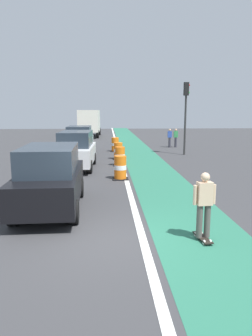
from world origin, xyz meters
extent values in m
plane|color=#38383A|center=(0.00, 0.00, 0.00)|extent=(100.00, 100.00, 0.00)
cube|color=#286B51|center=(2.40, 12.00, 0.00)|extent=(2.50, 80.00, 0.01)
cube|color=silver|center=(0.90, 12.00, 0.01)|extent=(0.20, 80.00, 0.01)
cube|color=black|center=(2.36, -0.33, 0.07)|extent=(0.32, 0.82, 0.02)
cylinder|color=silver|center=(2.25, -0.08, 0.06)|extent=(0.05, 0.11, 0.11)
cylinder|color=silver|center=(2.41, -0.06, 0.06)|extent=(0.05, 0.11, 0.11)
cylinder|color=silver|center=(2.32, -0.59, 0.06)|extent=(0.05, 0.11, 0.11)
cylinder|color=silver|center=(2.47, -0.57, 0.06)|extent=(0.05, 0.11, 0.11)
cylinder|color=#514C47|center=(2.26, -0.34, 0.49)|extent=(0.15, 0.15, 0.82)
cylinder|color=#514C47|center=(2.46, -0.31, 0.49)|extent=(0.15, 0.15, 0.82)
cube|color=beige|center=(2.36, -0.33, 1.18)|extent=(0.38, 0.26, 0.56)
cylinder|color=beige|center=(2.12, -0.35, 1.15)|extent=(0.09, 0.09, 0.48)
cylinder|color=beige|center=(2.60, -0.30, 1.15)|extent=(0.09, 0.09, 0.48)
sphere|color=beige|center=(2.36, -0.33, 1.58)|extent=(0.22, 0.22, 0.22)
cube|color=black|center=(-1.77, 2.44, 0.79)|extent=(1.97, 4.65, 0.90)
cube|color=#232D38|center=(-1.77, 2.44, 1.64)|extent=(1.70, 2.90, 0.80)
cylinder|color=black|center=(-2.63, 3.84, 0.34)|extent=(0.30, 0.69, 0.68)
cylinder|color=black|center=(-0.99, 3.89, 0.34)|extent=(0.30, 0.69, 0.68)
cylinder|color=black|center=(-2.55, 0.99, 0.34)|extent=(0.30, 0.69, 0.68)
cylinder|color=black|center=(-0.91, 1.04, 0.34)|extent=(0.30, 0.69, 0.68)
cube|color=silver|center=(-1.66, 9.83, 0.79)|extent=(1.97, 4.65, 0.90)
cube|color=#232D38|center=(-1.66, 9.83, 1.64)|extent=(1.70, 2.90, 0.80)
cylinder|color=black|center=(-2.44, 11.28, 0.34)|extent=(0.30, 0.69, 0.68)
cylinder|color=black|center=(-0.80, 11.23, 0.34)|extent=(0.30, 0.69, 0.68)
cylinder|color=black|center=(-2.52, 8.43, 0.34)|extent=(0.30, 0.69, 0.68)
cylinder|color=black|center=(-0.88, 8.38, 0.34)|extent=(0.30, 0.69, 0.68)
cube|color=#9EA0A5|center=(-2.00, 15.99, 0.79)|extent=(1.84, 4.60, 0.90)
cube|color=#232D38|center=(-2.00, 15.99, 1.64)|extent=(1.62, 2.85, 0.80)
cylinder|color=black|center=(-2.82, 17.41, 0.34)|extent=(0.28, 0.68, 0.68)
cylinder|color=black|center=(-1.18, 17.41, 0.34)|extent=(0.28, 0.68, 0.68)
cylinder|color=black|center=(-2.82, 14.56, 0.34)|extent=(0.28, 0.68, 0.68)
cylinder|color=black|center=(-1.18, 14.56, 0.34)|extent=(0.28, 0.68, 0.68)
cylinder|color=orange|center=(0.63, 6.88, 0.25)|extent=(0.56, 0.56, 0.42)
cylinder|color=white|center=(0.63, 6.88, 0.57)|extent=(0.57, 0.57, 0.21)
cylinder|color=orange|center=(0.63, 6.88, 0.88)|extent=(0.56, 0.56, 0.42)
cube|color=black|center=(0.63, 6.88, 0.02)|extent=(0.73, 0.73, 0.04)
cylinder|color=orange|center=(0.77, 10.63, 0.25)|extent=(0.56, 0.56, 0.42)
cylinder|color=white|center=(0.77, 10.63, 0.57)|extent=(0.57, 0.57, 0.21)
cylinder|color=orange|center=(0.77, 10.63, 0.88)|extent=(0.56, 0.56, 0.42)
cube|color=black|center=(0.77, 10.63, 0.02)|extent=(0.73, 0.73, 0.04)
cylinder|color=orange|center=(0.75, 13.17, 0.25)|extent=(0.56, 0.56, 0.42)
cylinder|color=white|center=(0.75, 13.17, 0.57)|extent=(0.57, 0.57, 0.21)
cylinder|color=orange|center=(0.75, 13.17, 0.88)|extent=(0.56, 0.56, 0.42)
cube|color=black|center=(0.75, 13.17, 0.02)|extent=(0.73, 0.73, 0.04)
cylinder|color=orange|center=(0.65, 17.19, 0.25)|extent=(0.56, 0.56, 0.42)
cylinder|color=white|center=(0.65, 17.19, 0.57)|extent=(0.57, 0.57, 0.21)
cylinder|color=orange|center=(0.65, 17.19, 0.88)|extent=(0.56, 0.56, 0.42)
cube|color=black|center=(0.65, 17.19, 0.02)|extent=(0.73, 0.73, 0.04)
cube|color=silver|center=(-2.11, 31.14, 1.98)|extent=(2.40, 5.64, 2.50)
cube|color=silver|center=(-2.04, 34.99, 1.53)|extent=(2.23, 1.94, 2.10)
cylinder|color=black|center=(-3.07, 34.81, 0.48)|extent=(0.32, 0.96, 0.96)
cylinder|color=black|center=(-1.01, 34.77, 0.48)|extent=(0.32, 0.96, 0.96)
cylinder|color=black|center=(-3.16, 29.76, 0.48)|extent=(0.32, 0.96, 0.96)
cylinder|color=black|center=(-1.10, 29.72, 0.48)|extent=(0.32, 0.96, 0.96)
cylinder|color=#2D2D2D|center=(5.60, 15.05, 2.10)|extent=(0.14, 0.14, 4.20)
cube|color=black|center=(5.60, 15.05, 4.65)|extent=(0.32, 0.32, 0.90)
sphere|color=red|center=(5.77, 15.05, 4.91)|extent=(0.16, 0.16, 0.16)
sphere|color=green|center=(5.77, 15.05, 4.39)|extent=(0.16, 0.16, 0.16)
cylinder|color=#33333D|center=(5.44, 19.80, 0.43)|extent=(0.20, 0.20, 0.86)
cube|color=#2D4CA5|center=(5.44, 19.80, 1.13)|extent=(0.34, 0.20, 0.54)
sphere|color=tan|center=(5.44, 19.80, 1.51)|extent=(0.20, 0.20, 0.20)
cylinder|color=#33333D|center=(5.99, 19.89, 0.43)|extent=(0.20, 0.20, 0.86)
cube|color=#338C4C|center=(5.99, 19.89, 1.13)|extent=(0.34, 0.20, 0.54)
sphere|color=tan|center=(5.99, 19.89, 1.51)|extent=(0.20, 0.20, 0.20)
camera|label=1|loc=(0.06, -7.60, 3.12)|focal=34.11mm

